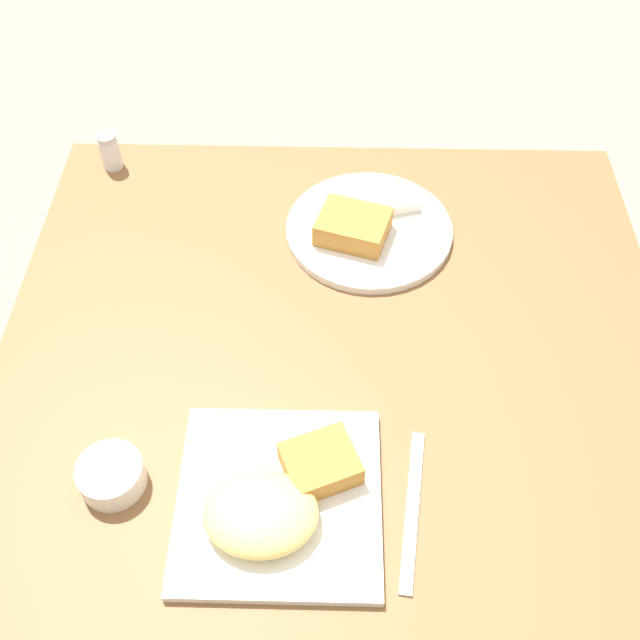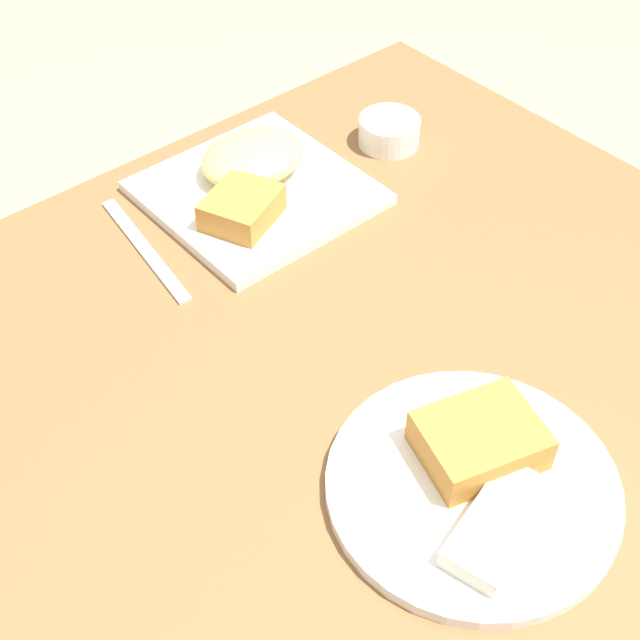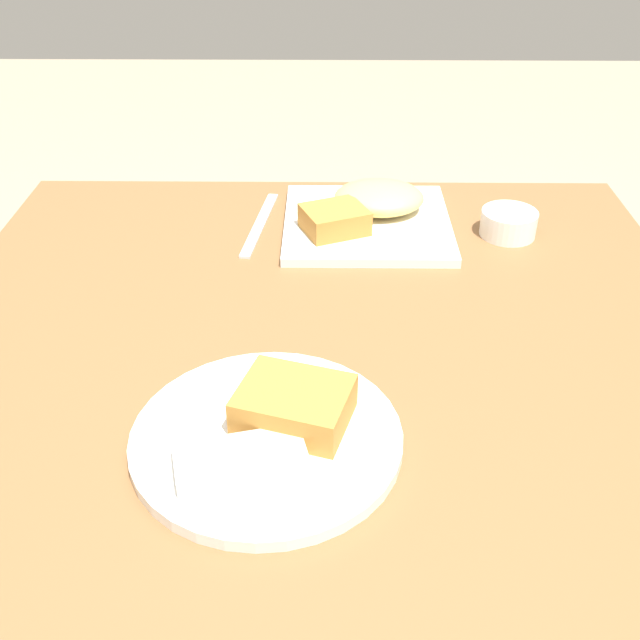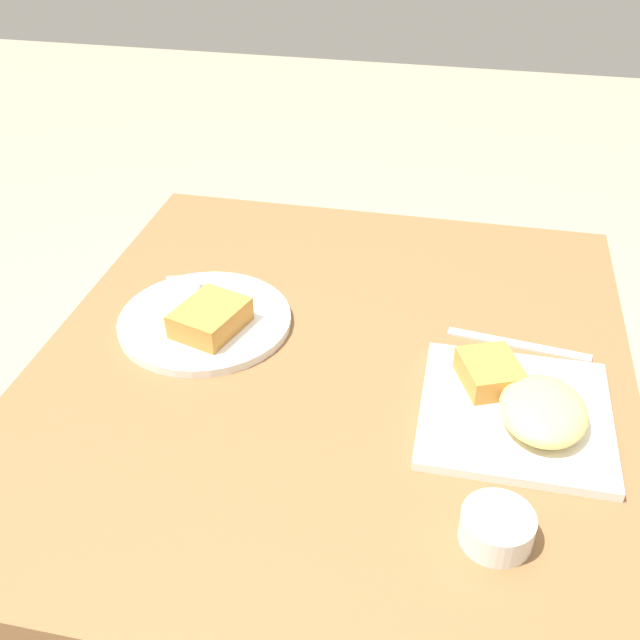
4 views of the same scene
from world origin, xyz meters
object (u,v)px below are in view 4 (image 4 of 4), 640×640
(plate_square_near, at_px, (522,407))
(sauce_ramekin, at_px, (497,527))
(plate_oval_far, at_px, (204,318))
(butter_knife, at_px, (518,345))

(plate_square_near, relative_size, sauce_ramekin, 3.03)
(plate_oval_far, bearing_deg, sauce_ramekin, -125.47)
(plate_square_near, bearing_deg, butter_knife, 0.34)
(plate_oval_far, height_order, butter_knife, plate_oval_far)
(butter_knife, bearing_deg, plate_square_near, 97.80)
(plate_square_near, relative_size, plate_oval_far, 0.93)
(plate_square_near, bearing_deg, sauce_ramekin, 172.13)
(plate_square_near, bearing_deg, plate_oval_far, 76.59)
(plate_square_near, xyz_separation_m, plate_oval_far, (0.12, 0.49, -0.01))
(plate_oval_far, xyz_separation_m, sauce_ramekin, (-0.33, -0.46, 0.01))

